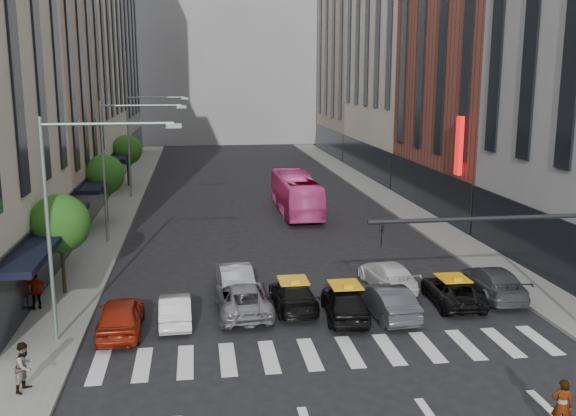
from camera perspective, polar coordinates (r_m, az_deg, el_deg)
name	(u,v)px	position (r m, az deg, el deg)	size (l,w,h in m)	color
ground	(343,370)	(24.54, 4.95, -14.12)	(160.00, 160.00, 0.00)	black
sidewalk_left	(118,211)	(52.95, -14.89, -0.28)	(3.00, 96.00, 0.15)	slate
sidewalk_right	(396,203)	(55.15, 9.56, 0.42)	(3.00, 96.00, 0.15)	slate
building_left_b	(27,57)	(50.91, -22.17, 12.32)	(8.00, 16.00, 24.00)	tan
building_left_d	(99,41)	(87.41, -16.47, 14.03)	(8.00, 18.00, 30.00)	gray
building_right_b	(482,45)	(53.38, 16.84, 13.68)	(8.00, 18.00, 26.00)	brown
building_right_d	(359,51)	(89.36, 6.35, 13.71)	(8.00, 18.00, 28.00)	tan
building_far	(225,29)	(106.88, -5.61, 15.52)	(30.00, 10.00, 36.00)	gray
tree_near	(60,224)	(32.94, -19.61, -1.31)	(2.88, 2.88, 4.95)	black
tree_mid	(105,174)	(48.46, -15.99, 2.88)	(2.88, 2.88, 4.95)	black
tree_far	(127,150)	(64.22, -14.13, 5.03)	(2.88, 2.88, 4.95)	black
streetlamp_near	(71,200)	(26.39, -18.69, 0.67)	(5.38, 0.25, 9.00)	gray
streetlamp_mid	(118,153)	(42.05, -14.85, 4.77)	(5.38, 0.25, 9.00)	gray
streetlamp_far	(139,132)	(57.90, -13.09, 6.64)	(5.38, 0.25, 9.00)	gray
traffic_signal	(562,252)	(24.97, 23.18, -3.63)	(10.10, 0.20, 6.00)	black
liberty_sign	(459,146)	(45.38, 14.97, 5.37)	(0.30, 0.70, 4.00)	red
car_red	(121,315)	(28.24, -14.66, -9.23)	(1.82, 4.52, 1.54)	maroon
car_white_front	(175,309)	(28.84, -10.00, -8.85)	(1.35, 3.87, 1.27)	silver
car_silver	(243,298)	(29.56, -4.06, -8.03)	(2.36, 5.12, 1.42)	gray
taxi_left	(293,295)	(30.08, 0.46, -7.72)	(1.90, 4.66, 1.35)	black
taxi_center	(345,302)	(29.01, 5.09, -8.31)	(1.82, 4.53, 1.54)	black
car_grey_mid	(387,301)	(29.50, 8.80, -8.14)	(1.55, 4.45, 1.47)	#38393F
taxi_right	(452,291)	(31.68, 14.39, -7.17)	(2.09, 4.54, 1.26)	black
car_grey_curb	(492,282)	(33.22, 17.68, -6.27)	(2.09, 5.14, 1.49)	#3F4146
car_row2_left	(234,277)	(32.53, -4.78, -6.12)	(1.59, 4.55, 1.50)	#A6A6AB
car_row2_right	(387,275)	(33.32, 8.83, -5.89)	(1.92, 4.73, 1.37)	white
bus	(296,194)	(50.64, 0.70, 1.29)	(2.62, 11.19, 3.12)	#F0469C
rider	(564,388)	(21.15, 23.30, -14.45)	(0.61, 0.40, 1.68)	gray
pedestrian_near	(25,366)	(24.06, -22.36, -12.89)	(0.84, 0.65, 1.72)	gray
pedestrian_far	(36,290)	(31.70, -21.48, -6.83)	(1.04, 0.43, 1.78)	gray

